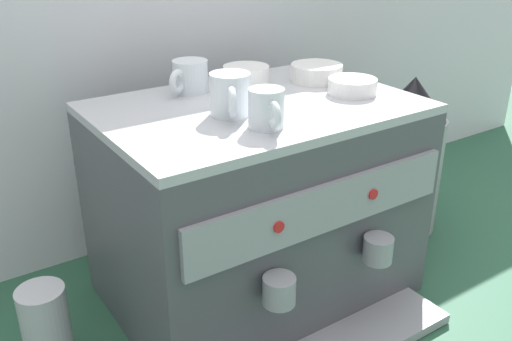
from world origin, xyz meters
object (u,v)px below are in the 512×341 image
ceramic_cup_2 (230,95)px  ceramic_bowl_1 (352,86)px  ceramic_bowl_0 (316,73)px  espresso_machine (257,204)px  coffee_grinder (406,157)px  ceramic_cup_0 (267,109)px  milk_pitcher (46,327)px  ceramic_bowl_2 (246,77)px  ceramic_cup_1 (189,76)px

ceramic_cup_2 → ceramic_bowl_1: (0.27, -0.02, -0.02)m
ceramic_bowl_1 → ceramic_bowl_0: bearing=89.5°
espresso_machine → coffee_grinder: espresso_machine is taller
espresso_machine → ceramic_cup_0: (-0.06, -0.12, 0.25)m
ceramic_cup_2 → ceramic_bowl_0: 0.29m
coffee_grinder → milk_pitcher: 0.92m
espresso_machine → ceramic_cup_2: size_ratio=5.59×
ceramic_cup_0 → ceramic_bowl_1: size_ratio=0.97×
ceramic_bowl_0 → ceramic_bowl_2: size_ratio=1.16×
ceramic_bowl_0 → ceramic_bowl_2: 0.16m
coffee_grinder → milk_pitcher: bearing=-180.0°
espresso_machine → ceramic_cup_2: 0.26m
ceramic_cup_1 → ceramic_bowl_0: size_ratio=0.90×
coffee_grinder → ceramic_bowl_1: bearing=-165.2°
ceramic_bowl_2 → ceramic_bowl_0: bearing=-17.9°
ceramic_bowl_0 → ceramic_bowl_1: ceramic_bowl_0 is taller
ceramic_cup_0 → ceramic_cup_2: size_ratio=0.89×
ceramic_cup_0 → ceramic_bowl_0: (0.26, 0.19, -0.02)m
espresso_machine → ceramic_cup_1: bearing=115.1°
ceramic_bowl_1 → milk_pitcher: ceramic_bowl_1 is taller
ceramic_cup_0 → ceramic_bowl_1: ceramic_cup_0 is taller
ceramic_cup_1 → ceramic_bowl_1: size_ratio=1.03×
ceramic_cup_1 → ceramic_bowl_1: bearing=-35.8°
ceramic_cup_0 → milk_pitcher: bearing=159.3°
ceramic_cup_0 → ceramic_bowl_0: ceramic_cup_0 is taller
ceramic_cup_2 → ceramic_bowl_2: 0.19m
ceramic_cup_0 → ceramic_bowl_2: bearing=64.7°
ceramic_cup_1 → ceramic_bowl_2: 0.12m
ceramic_bowl_1 → milk_pitcher: bearing=173.6°
espresso_machine → ceramic_bowl_1: 0.31m
ceramic_bowl_0 → ceramic_bowl_2: ceramic_bowl_2 is taller
ceramic_cup_0 → ceramic_bowl_2: 0.26m
milk_pitcher → ceramic_cup_2: bearing=-8.3°
ceramic_cup_0 → ceramic_bowl_2: size_ratio=0.99×
ceramic_cup_0 → ceramic_cup_1: size_ratio=0.95×
milk_pitcher → ceramic_bowl_1: bearing=-6.4°
ceramic_cup_2 → ceramic_bowl_2: ceramic_cup_2 is taller
ceramic_bowl_1 → milk_pitcher: size_ratio=0.61×
ceramic_cup_1 → ceramic_bowl_1: (0.27, -0.19, -0.02)m
ceramic_cup_1 → milk_pitcher: bearing=-162.1°
espresso_machine → ceramic_cup_1: (-0.07, 0.14, 0.25)m
ceramic_cup_1 → ceramic_bowl_2: ceramic_cup_1 is taller
ceramic_cup_0 → ceramic_cup_1: ceramic_cup_0 is taller
espresso_machine → coffee_grinder: bearing=3.0°
ceramic_bowl_2 → coffee_grinder: (0.42, -0.09, -0.25)m
ceramic_cup_1 → milk_pitcher: size_ratio=0.63×
ceramic_bowl_0 → coffee_grinder: 0.37m
ceramic_bowl_1 → coffee_grinder: size_ratio=0.24×
ceramic_bowl_1 → milk_pitcher: (-0.64, 0.07, -0.36)m
ceramic_cup_1 → coffee_grinder: ceramic_cup_1 is taller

